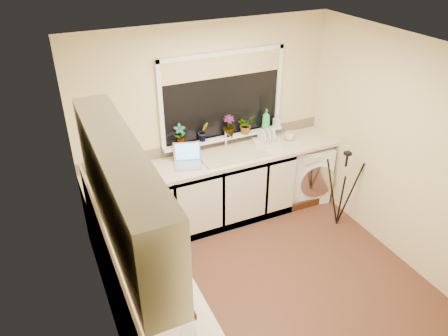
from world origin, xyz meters
The scene contains 33 objects.
floor centered at (0.00, 0.00, 0.00)m, with size 3.20×3.20×0.00m, color brown.
ceiling centered at (0.00, 0.00, 2.45)m, with size 3.20×3.20×0.00m, color white.
wall_back centered at (0.00, 1.50, 1.23)m, with size 3.20×3.20×0.00m, color beige.
wall_front centered at (0.00, -1.50, 1.23)m, with size 3.20×3.20×0.00m, color beige.
wall_left centered at (-1.60, 0.00, 1.23)m, with size 3.00×3.00×0.00m, color beige.
wall_right centered at (1.60, 0.00, 1.23)m, with size 3.00×3.00×0.00m, color beige.
base_cabinet_back centered at (-0.33, 1.20, 0.43)m, with size 2.55×0.60×0.86m, color silver.
base_cabinet_left centered at (-1.30, -0.30, 0.43)m, with size 0.54×2.40×0.86m, color silver.
worktop_back centered at (0.00, 1.20, 0.88)m, with size 3.20×0.60×0.04m, color beige.
worktop_left centered at (-1.30, -0.30, 0.88)m, with size 0.60×2.40×0.04m, color beige.
upper_cabinet centered at (-1.44, -0.45, 1.80)m, with size 0.28×1.90×0.70m, color silver.
splashback_left centered at (-1.59, -0.30, 1.12)m, with size 0.02×2.40×0.45m, color beige.
splashback_back centered at (0.00, 1.49, 0.97)m, with size 3.20×0.02×0.14m, color beige.
window_glass centered at (0.20, 1.49, 1.55)m, with size 1.50×0.02×1.00m, color black.
window_blind centered at (0.20, 1.46, 1.92)m, with size 1.50×0.02×0.25m, color tan.
windowsill centered at (0.20, 1.43, 1.04)m, with size 1.60×0.14×0.03m, color white.
sink centered at (0.20, 1.20, 0.91)m, with size 0.82×0.46×0.03m, color tan.
faucet centered at (0.20, 1.38, 1.02)m, with size 0.03×0.03×0.24m, color silver.
washing_machine centered at (1.32, 1.20, 0.40)m, with size 0.57×0.55×0.81m, color white.
laptop centered at (-0.37, 1.22, 0.96)m, with size 0.39×0.38×0.23m.
kettle centered at (-1.23, 0.13, 1.00)m, with size 0.15×0.15×0.19m, color white.
dish_rack centered at (0.72, 1.24, 0.93)m, with size 0.35×0.26×0.05m, color beige.
tripod centered at (1.34, 0.45, 0.52)m, with size 0.50×0.50×1.04m, color black, non-canonical shape.
steel_jar centered at (-1.35, -0.49, 0.96)m, with size 0.08×0.08×0.11m, color silver.
microwave centered at (-1.25, 0.69, 1.03)m, with size 0.48×0.32×0.26m, color silver.
plant_a centered at (-0.38, 1.42, 1.19)m, with size 0.14×0.10×0.27m, color #999999.
plant_b centered at (-0.08, 1.42, 1.17)m, with size 0.13×0.11×0.24m, color #999999.
plant_c centered at (0.26, 1.42, 1.18)m, with size 0.15×0.15×0.26m, color #999999.
plant_d centered at (0.48, 1.40, 1.17)m, with size 0.21×0.18×0.23m, color #999999.
soap_bottle_green centered at (0.77, 1.39, 1.19)m, with size 0.10×0.10×0.27m, color green.
soap_bottle_clear centered at (0.94, 1.40, 1.13)m, with size 0.08×0.08×0.17m, color #999999.
cup_back centered at (1.06, 1.25, 0.95)m, with size 0.14×0.14×0.11m, color silver.
cup_left centered at (-1.27, -0.69, 0.95)m, with size 0.10×0.10×0.09m, color beige.
Camera 1 is at (-1.85, -2.97, 3.39)m, focal length 34.56 mm.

